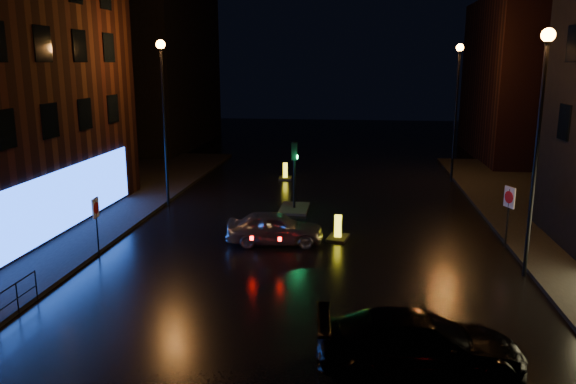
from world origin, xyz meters
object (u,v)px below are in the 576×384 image
silver_hatchback (275,228)px  bollard_far (285,175)px  dark_sedan (420,343)px  road_sign_left (96,213)px  traffic_signal (294,200)px  bollard_near (338,234)px  road_sign_right (509,202)px

silver_hatchback → bollard_far: size_ratio=3.16×
dark_sedan → road_sign_left: road_sign_left is taller
traffic_signal → dark_sedan: 15.48m
bollard_far → dark_sedan: bearing=-79.1°
silver_hatchback → bollard_near: (2.56, 0.91, -0.45)m
bollard_near → bollard_far: 12.71m
road_sign_left → road_sign_right: (15.79, 2.91, 0.17)m
dark_sedan → bollard_near: (-2.32, 10.18, -0.49)m
traffic_signal → road_sign_left: size_ratio=1.49×
dark_sedan → road_sign_right: 10.80m
dark_sedan → bollard_far: dark_sedan is taller
traffic_signal → dark_sedan: size_ratio=0.69×
bollard_far → road_sign_left: bearing=-113.2°
bollard_near → road_sign_right: road_sign_right is taller
road_sign_right → bollard_far: bearing=-73.5°
traffic_signal → road_sign_right: bearing=-28.6°
dark_sedan → road_sign_right: size_ratio=1.96×
bollard_near → bollard_far: bearing=118.8°
traffic_signal → road_sign_left: 10.41m
bollard_near → silver_hatchback: bearing=-148.9°
road_sign_right → dark_sedan: bearing=42.2°
dark_sedan → bollard_near: 10.46m
road_sign_left → road_sign_right: size_ratio=0.91×
bollard_near → dark_sedan: bearing=-65.7°
dark_sedan → bollard_near: size_ratio=3.74×
traffic_signal → dark_sedan: (4.68, -14.75, 0.22)m
traffic_signal → bollard_far: (-1.42, 7.57, -0.27)m
bollard_far → road_sign_left: (-5.28, -15.44, 1.50)m
silver_hatchback → dark_sedan: dark_sedan is taller
bollard_far → road_sign_right: size_ratio=0.49×
bollard_far → road_sign_right: bearing=-54.3°
dark_sedan → road_sign_left: 13.34m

